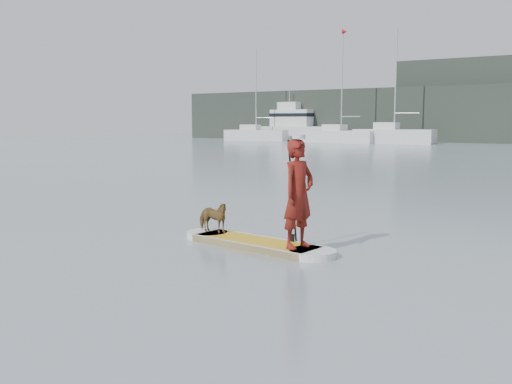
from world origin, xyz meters
The scene contains 11 objects.
ground centered at (0.00, 0.00, 0.00)m, with size 140.00×140.00×0.00m, color slate.
paddleboard centered at (-0.70, -3.47, 0.06)m, with size 3.28×1.14×0.12m.
paddler centered at (0.23, -3.60, 1.04)m, with size 0.67×0.44×1.85m, color maroon.
white_cap centered at (0.23, -3.60, 2.00)m, with size 0.22×0.22×0.07m, color silver.
dog centered at (-1.79, -3.32, 0.42)m, with size 0.33×0.72×0.61m, color #55361D.
paddle centered at (-0.09, -3.23, 0.80)m, with size 0.10×0.30×2.00m.
sailboat_a centered at (-31.51, 45.10, 0.74)m, with size 7.63×3.70×10.62m.
sailboat_b centered at (-20.18, 44.09, 0.82)m, with size 8.10×3.15×11.75m.
sailboat_c centered at (-14.63, 44.76, 0.85)m, with size 8.13×3.07×11.50m.
motor_yacht_b centered at (-28.34, 49.34, 1.70)m, with size 9.17×3.17×6.04m.
shore_building_west centered at (-10.00, 54.00, 4.50)m, with size 14.00×4.00×9.00m, color black.
Camera 1 is at (4.72, -12.04, 2.26)m, focal length 40.00 mm.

